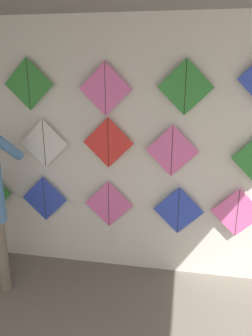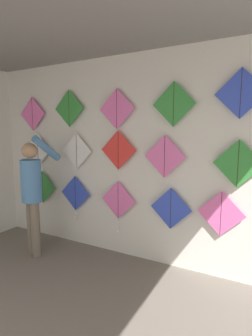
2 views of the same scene
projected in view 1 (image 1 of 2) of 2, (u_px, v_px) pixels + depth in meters
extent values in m
cube|color=silver|center=(107.00, 152.00, 3.60)|extent=(5.23, 0.06, 2.80)
cylinder|color=#726656|center=(2.00, 256.00, 3.44)|extent=(0.13, 0.13, 0.79)
cylinder|color=#4C7FB7|center=(7.00, 147.00, 3.24)|extent=(0.10, 0.49, 0.38)
cube|color=blue|center=(44.00, 199.00, 3.82)|extent=(0.55, 0.01, 0.55)
cylinder|color=black|center=(44.00, 199.00, 3.82)|extent=(0.01, 0.01, 0.52)
sphere|color=white|center=(46.00, 224.00, 3.91)|extent=(0.04, 0.04, 0.04)
sphere|color=white|center=(47.00, 229.00, 3.93)|extent=(0.04, 0.04, 0.04)
cube|color=pink|center=(109.00, 204.00, 3.69)|extent=(0.55, 0.01, 0.55)
cylinder|color=black|center=(109.00, 204.00, 3.69)|extent=(0.01, 0.01, 0.52)
sphere|color=white|center=(109.00, 230.00, 3.78)|extent=(0.04, 0.04, 0.04)
sphere|color=white|center=(109.00, 236.00, 3.80)|extent=(0.04, 0.04, 0.04)
sphere|color=white|center=(109.00, 241.00, 3.82)|extent=(0.04, 0.04, 0.04)
cube|color=blue|center=(178.00, 211.00, 3.56)|extent=(0.55, 0.01, 0.55)
cylinder|color=black|center=(178.00, 211.00, 3.55)|extent=(0.01, 0.01, 0.52)
cube|color=pink|center=(237.00, 213.00, 3.44)|extent=(0.55, 0.01, 0.55)
cylinder|color=black|center=(237.00, 213.00, 3.44)|extent=(0.01, 0.01, 0.52)
cube|color=white|center=(44.00, 144.00, 3.61)|extent=(0.55, 0.01, 0.55)
cylinder|color=black|center=(44.00, 144.00, 3.60)|extent=(0.01, 0.01, 0.52)
cube|color=red|center=(108.00, 143.00, 3.47)|extent=(0.55, 0.01, 0.55)
cylinder|color=black|center=(108.00, 143.00, 3.47)|extent=(0.01, 0.01, 0.52)
cube|color=pink|center=(172.00, 151.00, 3.37)|extent=(0.55, 0.01, 0.55)
cylinder|color=black|center=(172.00, 151.00, 3.37)|extent=(0.01, 0.01, 0.52)
cube|color=#338C38|center=(28.00, 84.00, 3.43)|extent=(0.55, 0.01, 0.55)
cylinder|color=black|center=(28.00, 84.00, 3.43)|extent=(0.01, 0.01, 0.52)
cube|color=pink|center=(105.00, 89.00, 3.30)|extent=(0.55, 0.01, 0.55)
cylinder|color=black|center=(105.00, 89.00, 3.30)|extent=(0.01, 0.01, 0.52)
cube|color=#338C38|center=(185.00, 87.00, 3.16)|extent=(0.55, 0.01, 0.55)
cylinder|color=black|center=(185.00, 87.00, 3.16)|extent=(0.01, 0.01, 0.52)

